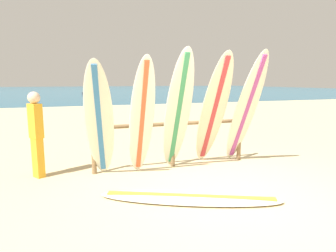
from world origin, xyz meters
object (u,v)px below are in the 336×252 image
Objects in this scene: surfboard_leaning_center_left at (178,111)px; surfboard_lying_on_sand at (190,198)px; surfboard_rack at (173,134)px; surfboard_leaning_center_right at (246,109)px; surfboard_leaning_far_left at (99,121)px; surfboard_leaning_center at (213,110)px; beachgoer_standing at (36,131)px; small_boat_offshore at (94,93)px; surfboard_leaning_left at (142,117)px.

surfboard_leaning_center_left reaches higher than surfboard_lying_on_sand.
surfboard_leaning_center_right reaches higher than surfboard_rack.
surfboard_leaning_center is (2.33, 0.13, 0.11)m from surfboard_leaning_far_left.
surfboard_leaning_far_left is 1.52m from surfboard_leaning_center_left.
surfboard_rack is at bearing 165.45° from surfboard_leaning_center_right.
beachgoer_standing reaches higher than small_boat_offshore.
surfboard_leaning_center_right reaches higher than surfboard_leaning_left.
surfboard_leaning_far_left is (-1.53, -0.41, 0.38)m from surfboard_rack.
surfboard_leaning_far_left reaches higher than surfboard_rack.
beachgoer_standing is (-4.12, 0.53, -0.32)m from surfboard_leaning_center_right.
surfboard_leaning_left is 0.81× the size of surfboard_lying_on_sand.
surfboard_leaning_left is at bearing -93.48° from small_boat_offshore.
surfboard_leaning_center reaches higher than beachgoer_standing.
surfboard_leaning_far_left is 0.90× the size of surfboard_leaning_center_right.
surfboard_leaning_center_right is 0.87× the size of surfboard_lying_on_sand.
surfboard_rack is at bearing 160.60° from surfboard_leaning_center.
surfboard_leaning_center_left is (-0.02, -0.36, 0.50)m from surfboard_rack.
surfboard_leaning_center_right is at bearing -1.15° from surfboard_leaning_center_left.
beachgoer_standing is (-3.41, 0.42, -0.30)m from surfboard_leaning_center.
beachgoer_standing is at bearing 176.95° from surfboard_rack.
surfboard_lying_on_sand is (-0.36, -1.76, -0.66)m from surfboard_rack.
surfboard_leaning_center_left is at bearing -92.25° from small_boat_offshore.
surfboard_leaning_center_right is (1.50, -0.39, 0.50)m from surfboard_rack.
surfboard_leaning_far_left is 0.69× the size of small_boat_offshore.
surfboard_leaning_left is (0.77, -0.01, 0.04)m from surfboard_leaning_far_left.
surfboard_leaning_center_right is (1.52, -0.03, -0.00)m from surfboard_leaning_center_left.
surfboard_leaning_center is at bearing 51.98° from surfboard_lying_on_sand.
surfboard_leaning_left is 2.26m from surfboard_leaning_center_right.
surfboard_leaning_far_left is 0.96× the size of surfboard_leaning_left.
beachgoer_standing is at bearing 172.99° from surfboard_leaning_center.
surfboard_lying_on_sand is at bearing -143.67° from surfboard_leaning_center_right.
surfboard_leaning_left is at bearing -175.13° from surfboard_leaning_center_left.
surfboard_leaning_center is 2.20m from surfboard_lying_on_sand.
surfboard_leaning_left is 1.77m from surfboard_lying_on_sand.
surfboard_leaning_left reaches higher than small_boat_offshore.
beachgoer_standing reaches higher than surfboard_rack.
surfboard_leaning_far_left is 2.07m from surfboard_lying_on_sand.
surfboard_leaning_center_left is 1.50× the size of beachgoer_standing.
surfboard_leaning_left is at bearing -174.77° from surfboard_leaning_center.
beachgoer_standing is (-2.25, 1.90, 0.84)m from surfboard_lying_on_sand.
surfboard_leaning_far_left is at bearing 130.90° from surfboard_lying_on_sand.
surfboard_leaning_far_left is 0.90× the size of surfboard_leaning_center_left.
surfboard_leaning_center_right reaches higher than surfboard_leaning_center.
small_boat_offshore is at bearing 87.75° from surfboard_leaning_center_left.
surfboard_leaning_left is at bearing -179.18° from surfboard_leaning_center_right.
surfboard_lying_on_sand is at bearing -40.15° from beachgoer_standing.
small_boat_offshore is at bearing 86.52° from surfboard_leaning_left.
small_boat_offshore is at bearing 87.29° from surfboard_lying_on_sand.
surfboard_leaning_center_right is 1.50× the size of beachgoer_standing.
small_boat_offshore is at bearing 89.13° from surfboard_leaning_center.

